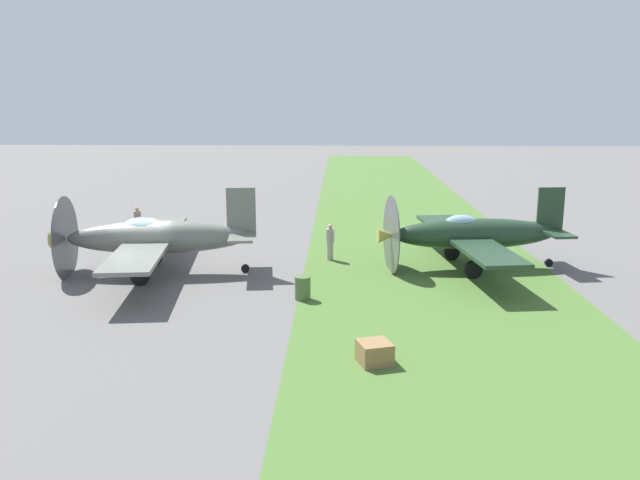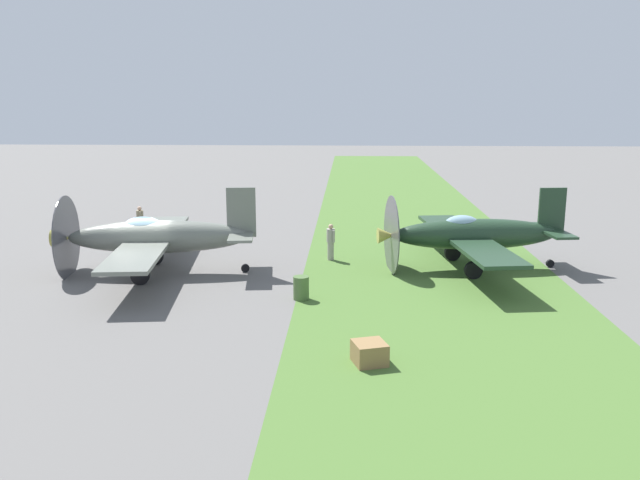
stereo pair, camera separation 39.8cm
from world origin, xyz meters
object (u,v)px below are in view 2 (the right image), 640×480
Objects in this scene: airplane_wingman at (472,234)px; ground_crew_mechanic at (140,221)px; fuel_drum at (301,288)px; supply_crate at (369,353)px; ground_crew_chief at (331,241)px; airplane_lead at (156,237)px.

airplane_wingman is 18.00m from ground_crew_mechanic.
fuel_drum is 1.00× the size of supply_crate.
supply_crate is (-12.22, -1.48, -0.59)m from ground_crew_chief.
ground_crew_mechanic is at bearing 63.34° from airplane_wingman.
ground_crew_mechanic is at bearing 16.24° from airplane_lead.
airplane_lead reaches higher than ground_crew_chief.
airplane_lead is 13.06m from supply_crate.
fuel_drum is (-10.87, -9.68, -0.46)m from ground_crew_mechanic.
airplane_wingman reaches higher than fuel_drum.
ground_crew_mechanic is 14.56m from fuel_drum.
airplane_lead is at bearing -179.86° from ground_crew_mechanic.
ground_crew_chief is at bearing 70.68° from airplane_wingman.
supply_crate is at bearing -158.04° from fuel_drum.
ground_crew_chief is 12.33m from supply_crate.
supply_crate is (-9.40, -8.97, -1.33)m from airplane_lead.
airplane_wingman is 6.20× the size of ground_crew_mechanic.
airplane_lead is at bearing 88.92° from airplane_wingman.
ground_crew_chief is at bearing -8.62° from fuel_drum.
supply_crate is (-10.85, 4.85, -1.27)m from airplane_wingman.
airplane_lead is at bearing 43.67° from supply_crate.
ground_crew_chief is at bearing 6.90° from supply_crate.
airplane_wingman is 8.81m from fuel_drum.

